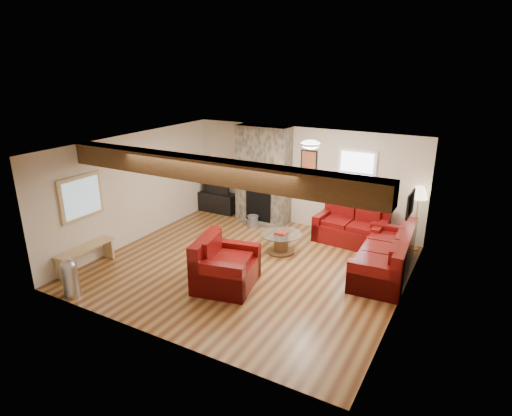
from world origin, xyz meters
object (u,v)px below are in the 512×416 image
(loveseat, at_px, (351,225))
(coffee_table, at_px, (281,243))
(floor_lamp, at_px, (419,196))
(tv_cabinet, at_px, (218,202))
(sofa_three, at_px, (384,252))
(television, at_px, (217,184))
(armchair_red, at_px, (226,263))

(loveseat, bearing_deg, coffee_table, -128.10)
(floor_lamp, bearing_deg, coffee_table, -147.42)
(loveseat, xyz_separation_m, tv_cabinet, (-3.90, 0.30, -0.15))
(coffee_table, bearing_deg, sofa_three, 3.24)
(sofa_three, distance_m, floor_lamp, 1.72)
(sofa_three, distance_m, television, 5.16)
(sofa_three, bearing_deg, coffee_table, -90.44)
(loveseat, bearing_deg, television, 179.67)
(armchair_red, relative_size, tv_cabinet, 1.08)
(armchair_red, relative_size, coffee_table, 1.28)
(tv_cabinet, bearing_deg, coffee_table, -30.24)
(armchair_red, height_order, television, television)
(television, relative_size, floor_lamp, 0.60)
(armchair_red, distance_m, coffee_table, 1.86)
(sofa_three, height_order, loveseat, sofa_three)
(loveseat, bearing_deg, sofa_three, -44.44)
(armchair_red, distance_m, television, 4.23)
(coffee_table, distance_m, tv_cabinet, 3.16)
(armchair_red, bearing_deg, tv_cabinet, 23.59)
(loveseat, bearing_deg, armchair_red, -110.38)
(sofa_three, height_order, floor_lamp, floor_lamp)
(tv_cabinet, distance_m, television, 0.52)
(sofa_three, bearing_deg, loveseat, -142.18)
(coffee_table, xyz_separation_m, tv_cabinet, (-2.73, 1.59, 0.05))
(armchair_red, height_order, tv_cabinet, armchair_red)
(sofa_three, distance_m, tv_cabinet, 5.15)
(loveseat, distance_m, armchair_red, 3.42)
(loveseat, bearing_deg, tv_cabinet, 179.67)
(armchair_red, bearing_deg, floor_lamp, -51.29)
(loveseat, distance_m, tv_cabinet, 3.91)
(television, height_order, floor_lamp, floor_lamp)
(sofa_three, xyz_separation_m, armchair_red, (-2.45, -1.95, 0.03))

